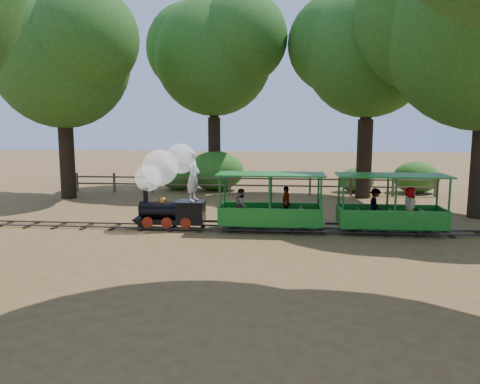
# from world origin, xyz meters

# --- Properties ---
(ground) EXTENTS (90.00, 90.00, 0.00)m
(ground) POSITION_xyz_m (0.00, 0.00, 0.00)
(ground) COLOR olive
(ground) RESTS_ON ground
(track) EXTENTS (22.00, 1.00, 0.10)m
(track) POSITION_xyz_m (0.00, 0.00, 0.07)
(track) COLOR #3F3D3A
(track) RESTS_ON ground
(locomotive) EXTENTS (2.54, 1.20, 2.92)m
(locomotive) POSITION_xyz_m (-2.16, 0.07, 1.65)
(locomotive) COLOR black
(locomotive) RESTS_ON ground
(carriage_front) EXTENTS (3.49, 1.43, 1.81)m
(carriage_front) POSITION_xyz_m (1.24, -0.01, 0.75)
(carriage_front) COLOR #1A781F
(carriage_front) RESTS_ON track
(carriage_rear) EXTENTS (3.49, 1.43, 1.81)m
(carriage_rear) POSITION_xyz_m (5.17, 0.00, 0.77)
(carriage_rear) COLOR #1A781F
(carriage_rear) RESTS_ON track
(oak_nw) EXTENTS (7.76, 6.83, 9.51)m
(oak_nw) POSITION_xyz_m (-8.53, 6.08, 6.72)
(oak_nw) COLOR #2D2116
(oak_nw) RESTS_ON ground
(oak_nc) EXTENTS (7.59, 6.68, 9.98)m
(oak_nc) POSITION_xyz_m (-2.03, 9.58, 7.25)
(oak_nc) COLOR #2D2116
(oak_nc) RESTS_ON ground
(oak_ne) EXTENTS (7.40, 6.51, 9.70)m
(oak_ne) POSITION_xyz_m (5.47, 7.58, 7.03)
(oak_ne) COLOR #2D2116
(oak_ne) RESTS_ON ground
(fence) EXTENTS (18.10, 0.10, 1.00)m
(fence) POSITION_xyz_m (0.00, 8.00, 0.58)
(fence) COLOR brown
(fence) RESTS_ON ground
(shrub_west) EXTENTS (2.11, 1.62, 1.46)m
(shrub_west) POSITION_xyz_m (-3.93, 9.30, 0.73)
(shrub_west) COLOR #2D6B1E
(shrub_west) RESTS_ON ground
(shrub_mid_w) EXTENTS (3.00, 2.31, 2.08)m
(shrub_mid_w) POSITION_xyz_m (-1.91, 9.30, 1.04)
(shrub_mid_w) COLOR #2D6B1E
(shrub_mid_w) RESTS_ON ground
(shrub_mid_e) EXTENTS (1.81, 1.39, 1.26)m
(shrub_mid_e) POSITION_xyz_m (5.43, 9.30, 0.63)
(shrub_mid_e) COLOR #2D6B1E
(shrub_mid_e) RESTS_ON ground
(shrub_east) EXTENTS (2.34, 1.80, 1.62)m
(shrub_east) POSITION_xyz_m (8.44, 9.30, 0.81)
(shrub_east) COLOR #2D6B1E
(shrub_east) RESTS_ON ground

